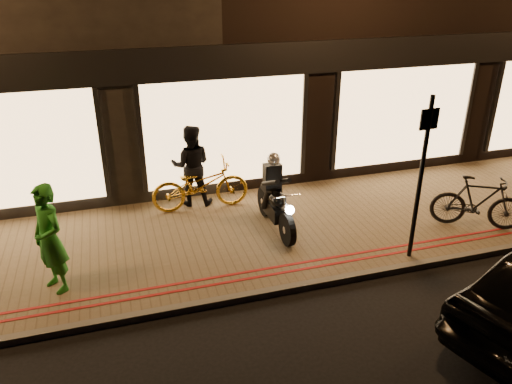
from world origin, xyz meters
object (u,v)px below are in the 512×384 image
at_px(sign_post, 422,172).
at_px(person_green, 50,239).
at_px(motorcycle, 275,201).
at_px(bicycle_gold, 200,185).

height_order(sign_post, person_green, sign_post).
bearing_deg(person_green, motorcycle, 67.78).
distance_m(bicycle_gold, person_green, 3.63).
distance_m(motorcycle, person_green, 4.22).
xyz_separation_m(bicycle_gold, person_green, (-2.85, -2.23, 0.38)).
relative_size(sign_post, person_green, 1.62).
relative_size(sign_post, bicycle_gold, 1.43).
height_order(motorcycle, bicycle_gold, motorcycle).
bearing_deg(person_green, sign_post, 47.73).
relative_size(motorcycle, person_green, 1.05).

